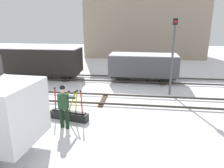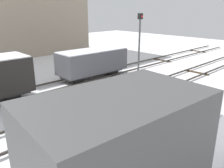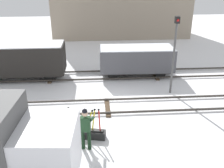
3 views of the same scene
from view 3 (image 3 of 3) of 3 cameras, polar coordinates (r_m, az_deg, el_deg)
name	(u,v)px [view 3 (image 3 of 3)]	position (r m, az deg, el deg)	size (l,w,h in m)	color
ground_plane	(107,108)	(13.62, -1.02, -5.32)	(60.00, 60.00, 0.00)	white
track_main_line	(107,106)	(13.57, -1.02, -4.91)	(44.00, 1.94, 0.18)	#38332D
track_siding_near	(104,75)	(17.55, -1.84, 1.98)	(44.00, 1.94, 0.18)	#38332D
switch_lever_frame	(85,132)	(11.34, -6.00, -10.57)	(1.84, 0.71, 1.45)	black
rail_worker	(86,126)	(10.26, -5.85, -9.29)	(0.63, 0.77, 1.84)	black
signal_post	(174,49)	(14.73, 13.62, 7.54)	(0.24, 0.32, 4.42)	#4C4C4C
freight_car_mid_siding	(19,59)	(17.79, -19.94, 5.15)	(5.89, 2.04, 2.37)	#2D2B28
freight_car_far_end	(136,59)	(17.40, 5.40, 5.46)	(4.91, 2.07, 2.01)	#2D2B28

